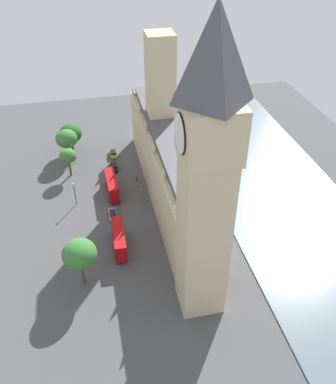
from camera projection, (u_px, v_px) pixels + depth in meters
The scene contains 17 objects.
ground_plane at pixel (162, 193), 106.84m from camera, with size 129.43×129.43×0.00m, color #4C4C4F.
river_thames at pixel (268, 180), 111.71m from camera, with size 32.88×116.48×0.25m, color slate.
parliament_building at pixel (168, 157), 102.42m from camera, with size 10.70×59.43×37.44m.
clock_tower at pixel (207, 178), 62.53m from camera, with size 8.66×8.66×54.77m.
car_yellow_cab_trailing at pixel (113, 153), 121.20m from camera, with size 2.13×4.53×1.74m.
car_black_opposite_hall at pixel (114, 167), 115.27m from camera, with size 2.04×4.36×1.74m.
double_decker_bus_kerbside at pixel (112, 185), 105.32m from camera, with size 2.90×10.57×4.75m.
car_silver_by_river_gate at pixel (113, 214), 98.61m from camera, with size 1.90×4.30×1.74m.
double_decker_bus_far_end at pixel (119, 239), 89.23m from camera, with size 2.84×10.55×4.75m.
pedestrian_leading at pixel (137, 178), 111.16m from camera, with size 0.52×0.62×1.60m.
pedestrian_under_trees at pixel (141, 191), 106.51m from camera, with size 0.56×0.65×1.64m.
plane_tree_midblock at pixel (68, 156), 109.96m from camera, with size 4.47×4.47×8.16m.
plane_tree_near_tower at pixel (79, 254), 78.07m from camera, with size 6.68×6.68×10.84m.
plane_tree_corner at pixel (66, 139), 116.58m from camera, with size 6.09×6.09×9.26m.
plane_tree_slot_10 at pixel (71, 133), 120.04m from camera, with size 6.47×6.47×8.95m.
street_lamp_slot_11 at pixel (74, 190), 100.67m from camera, with size 0.56×0.56×6.38m.
street_lamp_slot_12 at pixel (72, 150), 116.29m from camera, with size 0.56×0.56×5.99m.
Camera 1 is at (16.37, 84.09, 63.87)m, focal length 38.61 mm.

